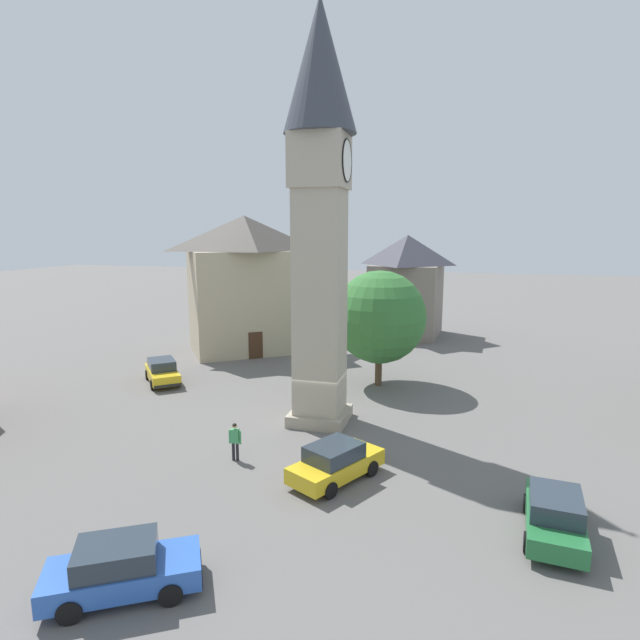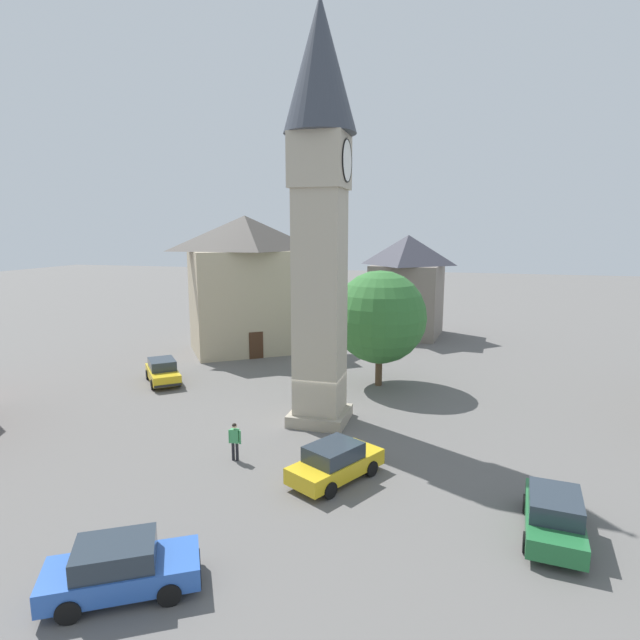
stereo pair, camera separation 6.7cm
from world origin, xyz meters
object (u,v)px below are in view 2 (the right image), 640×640
at_px(car_silver_kerb, 335,462).
at_px(tree, 380,317).
at_px(building_terrace_right, 246,283).
at_px(pedestrian, 235,438).
at_px(car_red_corner, 554,515).
at_px(car_blue_kerb, 121,568).
at_px(clock_tower, 320,182).
at_px(building_hall_far, 407,285).
at_px(car_white_side, 163,371).

relative_size(car_silver_kerb, tree, 0.60).
bearing_deg(building_terrace_right, pedestrian, -158.20).
bearing_deg(car_red_corner, car_blue_kerb, 116.91).
distance_m(clock_tower, pedestrian, 12.59).
xyz_separation_m(car_silver_kerb, building_terrace_right, (19.97, 12.35, 4.82)).
bearing_deg(pedestrian, building_hall_far, -8.31).
relative_size(clock_tower, tree, 2.81).
height_order(car_white_side, pedestrian, pedestrian).
relative_size(car_silver_kerb, pedestrian, 2.62).
xyz_separation_m(clock_tower, pedestrian, (-5.44, 2.31, -11.11)).
bearing_deg(car_white_side, clock_tower, -108.52).
height_order(car_blue_kerb, car_red_corner, same).
relative_size(car_red_corner, car_white_side, 1.01).
bearing_deg(car_blue_kerb, pedestrian, 3.35).
xyz_separation_m(car_white_side, pedestrian, (-9.37, -9.41, 0.25)).
xyz_separation_m(tree, building_terrace_right, (6.83, 12.01, 1.15)).
relative_size(clock_tower, car_white_side, 4.89).
height_order(pedestrian, building_hall_far, building_hall_far).
distance_m(clock_tower, car_red_corner, 17.07).
relative_size(car_silver_kerb, car_white_side, 1.05).
height_order(tree, building_hall_far, building_hall_far).
xyz_separation_m(clock_tower, car_silver_kerb, (-6.02, -2.29, -11.36)).
bearing_deg(car_silver_kerb, tree, 1.51).
height_order(clock_tower, pedestrian, clock_tower).
relative_size(clock_tower, building_terrace_right, 1.88).
distance_m(car_blue_kerb, building_terrace_right, 29.43).
xyz_separation_m(clock_tower, car_white_side, (3.93, 11.73, -11.36)).
bearing_deg(pedestrian, car_white_side, 45.15).
height_order(clock_tower, car_blue_kerb, clock_tower).
bearing_deg(building_hall_far, car_silver_kerb, -179.33).
distance_m(clock_tower, car_white_side, 16.79).
xyz_separation_m(car_silver_kerb, car_white_side, (9.95, 14.02, 0.00)).
bearing_deg(car_silver_kerb, building_terrace_right, 31.75).
relative_size(tree, building_hall_far, 0.79).
relative_size(building_terrace_right, building_hall_far, 1.17).
bearing_deg(car_blue_kerb, building_terrace_right, 16.50).
relative_size(car_white_side, tree, 0.57).
distance_m(car_blue_kerb, tree, 21.65).
xyz_separation_m(clock_tower, car_red_corner, (-7.88, -10.02, -11.36)).
relative_size(car_white_side, pedestrian, 2.50).
height_order(clock_tower, tree, clock_tower).
xyz_separation_m(car_silver_kerb, pedestrian, (0.58, 4.60, 0.25)).
bearing_deg(car_silver_kerb, clock_tower, 20.84).
bearing_deg(clock_tower, car_white_side, 71.48).
bearing_deg(building_terrace_right, car_silver_kerb, -148.25).
relative_size(clock_tower, building_hall_far, 2.21).
height_order(car_red_corner, pedestrian, pedestrian).
bearing_deg(pedestrian, car_silver_kerb, -97.21).
distance_m(car_silver_kerb, car_white_side, 17.19).
distance_m(car_white_side, building_hall_far, 24.37).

